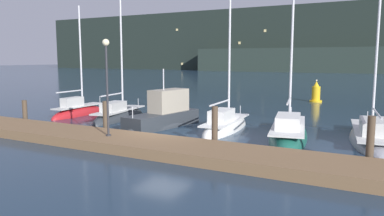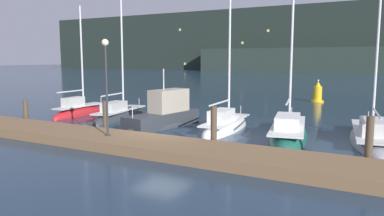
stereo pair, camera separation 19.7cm
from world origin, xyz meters
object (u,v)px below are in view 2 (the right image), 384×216
at_px(sailboat_berth_1, 79,113).
at_px(sailboat_berth_6, 373,139).
at_px(sailboat_berth_2, 120,117).
at_px(motorboat_berth_3, 164,120).
at_px(sailboat_berth_5, 288,135).
at_px(channel_buoy, 318,94).
at_px(dock_lamppost, 106,72).
at_px(sailboat_berth_4, 225,128).

height_order(sailboat_berth_1, sailboat_berth_6, sailboat_berth_6).
xyz_separation_m(sailboat_berth_2, sailboat_berth_6, (15.27, 0.52, 0.00)).
distance_m(motorboat_berth_3, sailboat_berth_6, 11.24).
distance_m(sailboat_berth_5, channel_buoy, 17.23).
height_order(sailboat_berth_2, motorboat_berth_3, sailboat_berth_2).
bearing_deg(channel_buoy, sailboat_berth_5, -84.62).
height_order(sailboat_berth_2, sailboat_berth_5, sailboat_berth_5).
bearing_deg(dock_lamppost, sailboat_berth_2, 125.44).
xyz_separation_m(sailboat_berth_4, sailboat_berth_6, (7.48, 0.77, 0.01)).
bearing_deg(sailboat_berth_4, dock_lamppost, -118.83).
distance_m(sailboat_berth_4, channel_buoy, 16.89).
bearing_deg(motorboat_berth_3, sailboat_berth_2, 166.79).
bearing_deg(sailboat_berth_1, sailboat_berth_5, -2.24).
relative_size(sailboat_berth_1, sailboat_berth_6, 0.88).
relative_size(sailboat_berth_2, sailboat_berth_5, 0.85).
height_order(motorboat_berth_3, sailboat_berth_4, sailboat_berth_4).
xyz_separation_m(motorboat_berth_3, channel_buoy, (5.68, 17.47, 0.41)).
bearing_deg(sailboat_berth_4, sailboat_berth_5, -6.09).
xyz_separation_m(sailboat_berth_1, channel_buoy, (13.42, 16.55, 0.63)).
distance_m(sailboat_berth_2, dock_lamppost, 8.38).
distance_m(sailboat_berth_1, channel_buoy, 21.32).
bearing_deg(motorboat_berth_3, sailboat_berth_5, 2.58).
height_order(motorboat_berth_3, sailboat_berth_5, sailboat_berth_5).
bearing_deg(sailboat_berth_2, sailboat_berth_5, -3.21).
xyz_separation_m(sailboat_berth_6, dock_lamppost, (-10.80, -6.80, 3.26)).
bearing_deg(sailboat_berth_2, sailboat_berth_6, 1.94).
bearing_deg(sailboat_berth_5, sailboat_berth_6, 16.78).
relative_size(sailboat_berth_1, sailboat_berth_4, 0.88).
distance_m(sailboat_berth_4, sailboat_berth_6, 7.52).
xyz_separation_m(sailboat_berth_1, sailboat_berth_6, (18.88, 0.57, -0.04)).
height_order(sailboat_berth_5, dock_lamppost, sailboat_berth_5).
bearing_deg(dock_lamppost, sailboat_berth_5, 39.07).
height_order(sailboat_berth_1, dock_lamppost, sailboat_berth_1).
bearing_deg(motorboat_berth_3, sailboat_berth_4, 11.06).
relative_size(sailboat_berth_4, sailboat_berth_5, 0.83).
distance_m(sailboat_berth_2, sailboat_berth_5, 11.45).
bearing_deg(sailboat_berth_1, sailboat_berth_2, 0.83).
height_order(sailboat_berth_1, sailboat_berth_5, sailboat_berth_5).
height_order(sailboat_berth_2, channel_buoy, sailboat_berth_2).
distance_m(sailboat_berth_4, dock_lamppost, 7.62).
relative_size(sailboat_berth_2, channel_buoy, 4.62).
bearing_deg(motorboat_berth_3, dock_lamppost, -86.31).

